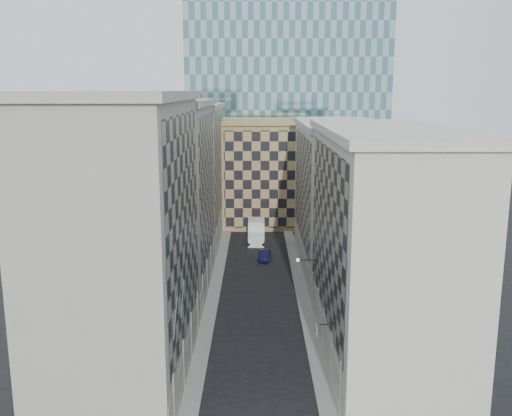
{
  "coord_description": "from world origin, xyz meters",
  "views": [
    {
      "loc": [
        -0.18,
        -33.67,
        23.76
      ],
      "look_at": [
        -0.21,
        15.21,
        13.63
      ],
      "focal_mm": 40.0,
      "sensor_mm": 36.0,
      "label": 1
    }
  ],
  "objects": [
    {
      "name": "sidewalk_east",
      "position": [
        5.25,
        30.0,
        0.07
      ],
      "size": [
        1.5,
        100.0,
        0.15
      ],
      "primitive_type": "cube",
      "color": "gray",
      "rests_on": "ground"
    },
    {
      "name": "bldg_right_a",
      "position": [
        10.88,
        15.0,
        10.32
      ],
      "size": [
        10.8,
        26.8,
        20.7
      ],
      "color": "beige",
      "rests_on": "ground"
    },
    {
      "name": "tan_block",
      "position": [
        2.0,
        67.9,
        9.44
      ],
      "size": [
        16.8,
        14.8,
        18.8
      ],
      "color": "#9C8453",
      "rests_on": "ground"
    },
    {
      "name": "bldg_left_b",
      "position": [
        -10.88,
        33.0,
        11.32
      ],
      "size": [
        10.8,
        22.8,
        22.7
      ],
      "color": "#9C9891",
      "rests_on": "ground"
    },
    {
      "name": "dark_car",
      "position": [
        0.99,
        44.38,
        0.7
      ],
      "size": [
        1.85,
        4.36,
        1.4
      ],
      "primitive_type": "imported",
      "rotation": [
        0.0,
        0.0,
        -0.09
      ],
      "color": "#0E0E33",
      "rests_on": "ground"
    },
    {
      "name": "sidewalk_west",
      "position": [
        -5.25,
        30.0,
        0.07
      ],
      "size": [
        1.5,
        100.0,
        0.15
      ],
      "primitive_type": "cube",
      "color": "gray",
      "rests_on": "ground"
    },
    {
      "name": "bracket_lamp",
      "position": [
        4.38,
        24.0,
        6.2
      ],
      "size": [
        1.98,
        0.36,
        0.36
      ],
      "color": "black",
      "rests_on": "ground"
    },
    {
      "name": "church_tower",
      "position": [
        0.0,
        82.0,
        26.95
      ],
      "size": [
        7.2,
        7.2,
        51.5
      ],
      "color": "#2A2521",
      "rests_on": "ground"
    },
    {
      "name": "bldg_right_b",
      "position": [
        10.89,
        42.0,
        9.85
      ],
      "size": [
        10.8,
        28.8,
        19.7
      ],
      "color": "beige",
      "rests_on": "ground"
    },
    {
      "name": "box_truck",
      "position": [
        -0.19,
        54.24,
        1.52
      ],
      "size": [
        2.64,
        6.37,
        3.48
      ],
      "rotation": [
        0.0,
        0.0,
        -0.01
      ],
      "color": "white",
      "rests_on": "ground"
    },
    {
      "name": "bldg_left_a",
      "position": [
        -10.88,
        11.0,
        11.82
      ],
      "size": [
        10.8,
        22.8,
        23.7
      ],
      "color": "#9E988E",
      "rests_on": "ground"
    },
    {
      "name": "shop_sign",
      "position": [
        4.95,
        11.75,
        3.83
      ],
      "size": [
        1.21,
        0.75,
        0.83
      ],
      "rotation": [
        0.0,
        0.0,
        0.12
      ],
      "color": "black",
      "rests_on": "ground"
    },
    {
      "name": "flagpoles_left",
      "position": [
        -5.9,
        6.0,
        8.0
      ],
      "size": [
        0.1,
        6.33,
        2.33
      ],
      "color": "gray",
      "rests_on": "ground"
    },
    {
      "name": "bldg_left_c",
      "position": [
        -10.88,
        55.0,
        10.83
      ],
      "size": [
        10.8,
        22.8,
        21.7
      ],
      "color": "#9E988E",
      "rests_on": "ground"
    }
  ]
}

